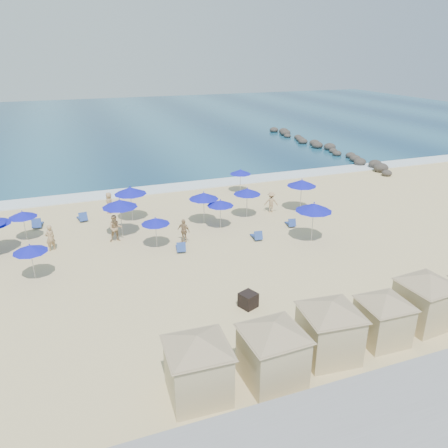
{
  "coord_description": "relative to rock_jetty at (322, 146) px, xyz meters",
  "views": [
    {
      "loc": [
        -6.55,
        -21.78,
        11.87
      ],
      "look_at": [
        2.72,
        3.0,
        1.15
      ],
      "focal_mm": 35.0,
      "sensor_mm": 36.0,
      "label": 1
    }
  ],
  "objects": [
    {
      "name": "surf_line",
      "position": [
        -24.01,
        -9.4,
        -0.32
      ],
      "size": [
        160.0,
        2.5,
        0.08
      ],
      "primitive_type": "cube",
      "color": "white",
      "rests_on": "ground"
    },
    {
      "name": "umbrella_9",
      "position": [
        -16.29,
        -12.62,
        1.47
      ],
      "size": [
        1.86,
        1.86,
        2.11
      ],
      "color": "#A5A8AD",
      "rests_on": "ground"
    },
    {
      "name": "umbrella_7",
      "position": [
        -21.6,
        -18.62,
        1.75
      ],
      "size": [
        2.14,
        2.14,
        2.43
      ],
      "color": "#A5A8AD",
      "rests_on": "ground"
    },
    {
      "name": "beach_chair_4",
      "position": [
        -19.17,
        -22.5,
        -0.13
      ],
      "size": [
        0.7,
        1.3,
        0.68
      ],
      "color": "#274392",
      "rests_on": "ground"
    },
    {
      "name": "umbrella_5",
      "position": [
        -27.49,
        -18.8,
        1.96
      ],
      "size": [
        2.35,
        2.35,
        2.68
      ],
      "color": "#A5A8AD",
      "rests_on": "ground"
    },
    {
      "name": "umbrella_6",
      "position": [
        -25.7,
        -21.42,
        1.43
      ],
      "size": [
        1.82,
        1.82,
        2.07
      ],
      "color": "#A5A8AD",
      "rests_on": "ground"
    },
    {
      "name": "trash_bin",
      "position": [
        -22.99,
        -29.84,
        0.02
      ],
      "size": [
        0.98,
        0.98,
        0.75
      ],
      "primitive_type": "cube",
      "rotation": [
        0.0,
        0.0,
        0.39
      ],
      "color": "black",
      "rests_on": "ground"
    },
    {
      "name": "cabana_2",
      "position": [
        -21.39,
        -34.36,
        1.29
      ],
      "size": [
        4.59,
        4.59,
        2.89
      ],
      "color": "#C7B488",
      "rests_on": "ground"
    },
    {
      "name": "umbrella_2",
      "position": [
        -33.56,
        -17.24,
        1.44
      ],
      "size": [
        1.82,
        1.82,
        2.08
      ],
      "color": "#A5A8AD",
      "rests_on": "ground"
    },
    {
      "name": "beachgoer_1",
      "position": [
        -27.99,
        -19.56,
        0.54
      ],
      "size": [
        0.93,
        0.75,
        1.81
      ],
      "primitive_type": "imported",
      "rotation": [
        0.0,
        0.0,
        6.21
      ],
      "color": "tan",
      "rests_on": "ground"
    },
    {
      "name": "umbrella_10",
      "position": [
        -13.69,
        -18.63,
        1.88
      ],
      "size": [
        2.27,
        2.27,
        2.58
      ],
      "color": "#A5A8AD",
      "rests_on": "ground"
    },
    {
      "name": "beach_chair_3",
      "position": [
        -24.4,
        -22.48,
        -0.12
      ],
      "size": [
        0.78,
        1.35,
        0.7
      ],
      "color": "#274392",
      "rests_on": "ground"
    },
    {
      "name": "beachgoer_2",
      "position": [
        -23.86,
        -21.25,
        0.44
      ],
      "size": [
        0.88,
        0.98,
        1.59
      ],
      "primitive_type": "imported",
      "rotation": [
        0.0,
        0.0,
        5.38
      ],
      "color": "tan",
      "rests_on": "ground"
    },
    {
      "name": "beachgoer_5",
      "position": [
        -32.01,
        -19.55,
        0.49
      ],
      "size": [
        0.74,
        0.65,
        1.69
      ],
      "primitive_type": "imported",
      "rotation": [
        0.0,
        0.0,
        3.65
      ],
      "color": "tan",
      "rests_on": "ground"
    },
    {
      "name": "beach_chair_1",
      "position": [
        -32.93,
        -15.14,
        -0.09
      ],
      "size": [
        0.76,
        1.46,
        0.78
      ],
      "color": "#274392",
      "rests_on": "ground"
    },
    {
      "name": "rock_jetty",
      "position": [
        0.0,
        0.0,
        0.0
      ],
      "size": [
        2.56,
        26.66,
        0.96
      ],
      "color": "#2A2523",
      "rests_on": "ground"
    },
    {
      "name": "ocean",
      "position": [
        -24.01,
        30.1,
        -0.33
      ],
      "size": [
        160.0,
        80.0,
        0.06
      ],
      "primitive_type": "cube",
      "color": "navy",
      "rests_on": "ground"
    },
    {
      "name": "beachgoer_3",
      "position": [
        -15.99,
        -18.15,
        0.44
      ],
      "size": [
        1.2,
        0.99,
        1.61
      ],
      "primitive_type": "imported",
      "rotation": [
        0.0,
        0.0,
        2.7
      ],
      "color": "tan",
      "rests_on": "ground"
    },
    {
      "name": "umbrella_13",
      "position": [
        -18.18,
        -18.48,
        1.66
      ],
      "size": [
        2.04,
        2.04,
        2.33
      ],
      "color": "#A5A8AD",
      "rests_on": "ground"
    },
    {
      "name": "beachgoer_4",
      "position": [
        -27.73,
        -13.92,
        0.45
      ],
      "size": [
        0.69,
        0.89,
        1.63
      ],
      "primitive_type": "imported",
      "rotation": [
        0.0,
        0.0,
        4.48
      ],
      "color": "tan",
      "rests_on": "ground"
    },
    {
      "name": "seawall",
      "position": [
        -24.01,
        -38.4,
        0.29
      ],
      "size": [
        160.0,
        6.1,
        1.22
      ],
      "color": "gray",
      "rests_on": "ground"
    },
    {
      "name": "cabana_4",
      "position": [
        -16.05,
        -33.94,
        1.27
      ],
      "size": [
        4.53,
        4.53,
        2.85
      ],
      "color": "#C7B488",
      "rests_on": "ground"
    },
    {
      "name": "umbrella_8",
      "position": [
        -20.77,
        -19.8,
        1.5
      ],
      "size": [
        1.89,
        1.89,
        2.15
      ],
      "color": "#A5A8AD",
      "rests_on": "ground"
    },
    {
      "name": "cabana_3",
      "position": [
        -18.65,
        -34.29,
        1.1
      ],
      "size": [
        4.08,
        4.08,
        2.56
      ],
      "color": "#C7B488",
      "rests_on": "ground"
    },
    {
      "name": "cabana_0",
      "position": [
        -27.04,
        -34.61,
        1.29
      ],
      "size": [
        4.6,
        4.6,
        2.89
      ],
      "color": "#C7B488",
      "rests_on": "ground"
    },
    {
      "name": "beach_chair_5",
      "position": [
        -15.95,
        -21.26,
        -0.14
      ],
      "size": [
        0.76,
        1.27,
        0.65
      ],
      "color": "#274392",
      "rests_on": "ground"
    },
    {
      "name": "umbrella_3",
      "position": [
        -32.9,
        -23.1,
        1.46
      ],
      "size": [
        1.85,
        1.85,
        2.11
      ],
      "color": "#A5A8AD",
      "rests_on": "ground"
    },
    {
      "name": "umbrella_4",
      "position": [
        -26.38,
        -16.2,
        1.95
      ],
      "size": [
        2.34,
        2.34,
        2.66
      ],
      "color": "#A5A8AD",
      "rests_on": "ground"
    },
    {
      "name": "cabana_1",
      "position": [
        -24.17,
        -34.82,
        1.29
      ],
      "size": [
        4.6,
        4.6,
        2.89
      ],
      "color": "#C7B488",
      "rests_on": "ground"
    },
    {
      "name": "ground",
      "position": [
        -24.01,
        -24.9,
        -0.36
      ],
      "size": [
        160.0,
        160.0,
        0.0
      ],
      "primitive_type": "plane",
      "color": "#D4BE86",
      "rests_on": "ground"
    },
    {
      "name": "umbrella_11",
      "position": [
        -15.9,
        -24.01,
        1.99
      ],
      "size": [
        2.38,
        2.38,
        2.71
      ],
      "color": "#A5A8AD",
      "rests_on": "ground"
    },
    {
      "name": "beach_chair_2",
      "position": [
        -29.85,
        -14.93,
        -0.11
      ],
      "size": [
        0.78,
        1.41,
        0.74
      ],
      "color": "#274392",
      "rests_on": "ground"
    }
  ]
}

